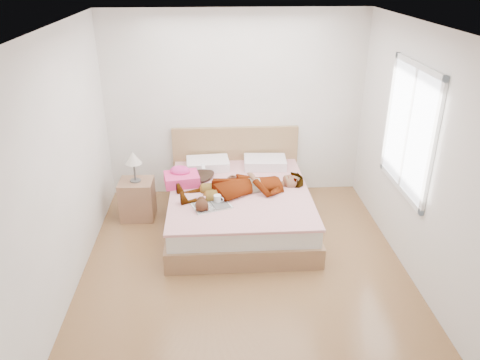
% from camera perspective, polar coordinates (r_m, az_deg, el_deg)
% --- Properties ---
extents(ground, '(4.00, 4.00, 0.00)m').
position_cam_1_polar(ground, '(5.35, 0.56, -10.72)').
color(ground, '#4D2E18').
rests_on(ground, ground).
extents(woman, '(1.75, 0.96, 0.23)m').
position_cam_1_polar(woman, '(5.83, 0.41, -0.32)').
color(woman, silver).
rests_on(woman, bed).
extents(hair, '(0.54, 0.60, 0.07)m').
position_cam_1_polar(hair, '(6.27, -5.08, 0.68)').
color(hair, black).
rests_on(hair, bed).
extents(phone, '(0.06, 0.09, 0.05)m').
position_cam_1_polar(phone, '(6.17, -4.48, 1.62)').
color(phone, silver).
rests_on(phone, bed).
extents(room_shell, '(4.00, 4.00, 4.00)m').
position_cam_1_polar(room_shell, '(5.33, 19.90, 5.77)').
color(room_shell, white).
rests_on(room_shell, ground).
extents(bed, '(1.80, 2.08, 1.00)m').
position_cam_1_polar(bed, '(6.08, -0.11, -2.88)').
color(bed, brown).
rests_on(bed, ground).
extents(towel, '(0.49, 0.42, 0.23)m').
position_cam_1_polar(towel, '(6.08, -7.17, 0.35)').
color(towel, '#FF45AB').
rests_on(towel, bed).
extents(magazine, '(0.51, 0.42, 0.03)m').
position_cam_1_polar(magazine, '(5.53, -3.48, -3.14)').
color(magazine, white).
rests_on(magazine, bed).
extents(coffee_mug, '(0.14, 0.11, 0.10)m').
position_cam_1_polar(coffee_mug, '(5.58, -2.74, -2.32)').
color(coffee_mug, white).
rests_on(coffee_mug, bed).
extents(plush_toy, '(0.17, 0.24, 0.13)m').
position_cam_1_polar(plush_toy, '(5.43, -4.69, -2.97)').
color(plush_toy, black).
rests_on(plush_toy, bed).
extents(nightstand, '(0.44, 0.40, 0.94)m').
position_cam_1_polar(nightstand, '(6.33, -12.43, -1.95)').
color(nightstand, brown).
rests_on(nightstand, ground).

